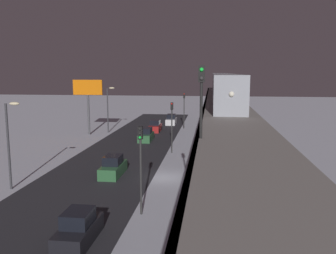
{
  "coord_description": "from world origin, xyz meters",
  "views": [
    {
      "loc": [
        -4.56,
        33.5,
        10.14
      ],
      "look_at": [
        1.31,
        -14.95,
        2.67
      ],
      "focal_mm": 38.57,
      "sensor_mm": 36.0,
      "label": 1
    }
  ],
  "objects_px": {
    "sedan_green_2": "(113,167)",
    "traffic_light_near": "(141,157)",
    "sedan_red": "(155,127)",
    "traffic_light_far": "(184,105)",
    "traffic_light_mid": "(172,120)",
    "sedan_green": "(146,135)",
    "subway_train": "(222,84)",
    "sedan_black": "(79,229)",
    "rail_signal": "(201,89)",
    "sedan_white": "(171,120)",
    "commercial_billboard": "(88,93)"
  },
  "relations": [
    {
      "from": "commercial_billboard",
      "to": "sedan_green",
      "type": "bearing_deg",
      "value": 157.99
    },
    {
      "from": "sedan_green",
      "to": "sedan_green_2",
      "type": "relative_size",
      "value": 0.93
    },
    {
      "from": "sedan_red",
      "to": "traffic_light_mid",
      "type": "bearing_deg",
      "value": -74.03
    },
    {
      "from": "sedan_green_2",
      "to": "traffic_light_near",
      "type": "distance_m",
      "value": 11.14
    },
    {
      "from": "rail_signal",
      "to": "sedan_white",
      "type": "xyz_separation_m",
      "value": [
        7.22,
        -49.79,
        -8.42
      ]
    },
    {
      "from": "sedan_black",
      "to": "traffic_light_far",
      "type": "distance_m",
      "value": 44.89
    },
    {
      "from": "sedan_green_2",
      "to": "subway_train",
      "type": "bearing_deg",
      "value": 64.61
    },
    {
      "from": "sedan_red",
      "to": "traffic_light_far",
      "type": "distance_m",
      "value": 6.82
    },
    {
      "from": "subway_train",
      "to": "sedan_white",
      "type": "distance_m",
      "value": 17.1
    },
    {
      "from": "sedan_green",
      "to": "commercial_billboard",
      "type": "relative_size",
      "value": 0.48
    },
    {
      "from": "rail_signal",
      "to": "traffic_light_mid",
      "type": "bearing_deg",
      "value": -80.01
    },
    {
      "from": "sedan_white",
      "to": "sedan_green",
      "type": "bearing_deg",
      "value": -95.84
    },
    {
      "from": "traffic_light_mid",
      "to": "sedan_black",
      "type": "bearing_deg",
      "value": 83.29
    },
    {
      "from": "sedan_black",
      "to": "traffic_light_mid",
      "type": "height_order",
      "value": "traffic_light_mid"
    },
    {
      "from": "traffic_light_near",
      "to": "traffic_light_far",
      "type": "bearing_deg",
      "value": -90.0
    },
    {
      "from": "traffic_light_near",
      "to": "commercial_billboard",
      "type": "height_order",
      "value": "commercial_billboard"
    },
    {
      "from": "sedan_green_2",
      "to": "traffic_light_mid",
      "type": "distance_m",
      "value": 11.99
    },
    {
      "from": "rail_signal",
      "to": "traffic_light_near",
      "type": "xyz_separation_m",
      "value": [
        4.32,
        -4.53,
        -5.02
      ]
    },
    {
      "from": "sedan_black",
      "to": "traffic_light_mid",
      "type": "distance_m",
      "value": 25.06
    },
    {
      "from": "subway_train",
      "to": "traffic_light_mid",
      "type": "xyz_separation_m",
      "value": [
        6.49,
        13.07,
        -4.07
      ]
    },
    {
      "from": "rail_signal",
      "to": "traffic_light_near",
      "type": "bearing_deg",
      "value": -46.32
    },
    {
      "from": "subway_train",
      "to": "traffic_light_near",
      "type": "xyz_separation_m",
      "value": [
        6.49,
        33.08,
        -4.07
      ]
    },
    {
      "from": "sedan_red",
      "to": "traffic_light_far",
      "type": "bearing_deg",
      "value": 37.32
    },
    {
      "from": "sedan_green",
      "to": "traffic_light_near",
      "type": "relative_size",
      "value": 0.67
    },
    {
      "from": "sedan_red",
      "to": "traffic_light_far",
      "type": "relative_size",
      "value": 0.7
    },
    {
      "from": "traffic_light_near",
      "to": "sedan_green",
      "type": "bearing_deg",
      "value": -80.36
    },
    {
      "from": "subway_train",
      "to": "commercial_billboard",
      "type": "distance_m",
      "value": 21.46
    },
    {
      "from": "subway_train",
      "to": "sedan_black",
      "type": "distance_m",
      "value": 39.6
    },
    {
      "from": "sedan_green_2",
      "to": "traffic_light_mid",
      "type": "relative_size",
      "value": 0.72
    },
    {
      "from": "sedan_red",
      "to": "sedan_black",
      "type": "relative_size",
      "value": 1.03
    },
    {
      "from": "sedan_white",
      "to": "traffic_light_mid",
      "type": "xyz_separation_m",
      "value": [
        -2.9,
        25.26,
        3.4
      ]
    },
    {
      "from": "traffic_light_near",
      "to": "subway_train",
      "type": "bearing_deg",
      "value": -101.09
    },
    {
      "from": "subway_train",
      "to": "sedan_white",
      "type": "height_order",
      "value": "subway_train"
    },
    {
      "from": "rail_signal",
      "to": "sedan_red",
      "type": "height_order",
      "value": "rail_signal"
    },
    {
      "from": "sedan_red",
      "to": "commercial_billboard",
      "type": "relative_size",
      "value": 0.5
    },
    {
      "from": "rail_signal",
      "to": "traffic_light_far",
      "type": "height_order",
      "value": "rail_signal"
    },
    {
      "from": "rail_signal",
      "to": "traffic_light_far",
      "type": "xyz_separation_m",
      "value": [
        4.32,
        -44.54,
        -5.02
      ]
    },
    {
      "from": "traffic_light_near",
      "to": "traffic_light_far",
      "type": "relative_size",
      "value": 1.0
    },
    {
      "from": "rail_signal",
      "to": "sedan_black",
      "type": "height_order",
      "value": "rail_signal"
    },
    {
      "from": "rail_signal",
      "to": "sedan_green_2",
      "type": "bearing_deg",
      "value": -57.27
    },
    {
      "from": "sedan_black",
      "to": "sedan_white",
      "type": "xyz_separation_m",
      "value": [
        0.0,
        -49.92,
        -0.0
      ]
    },
    {
      "from": "traffic_light_near",
      "to": "commercial_billboard",
      "type": "bearing_deg",
      "value": -64.9
    },
    {
      "from": "subway_train",
      "to": "sedan_white",
      "type": "bearing_deg",
      "value": -52.38
    },
    {
      "from": "sedan_green_2",
      "to": "traffic_light_near",
      "type": "height_order",
      "value": "traffic_light_near"
    },
    {
      "from": "commercial_billboard",
      "to": "traffic_light_far",
      "type": "bearing_deg",
      "value": -151.09
    },
    {
      "from": "sedan_red",
      "to": "sedan_green",
      "type": "relative_size",
      "value": 1.03
    },
    {
      "from": "sedan_green",
      "to": "traffic_light_far",
      "type": "xyz_separation_m",
      "value": [
        -4.7,
        -12.34,
        3.4
      ]
    },
    {
      "from": "sedan_black",
      "to": "traffic_light_mid",
      "type": "xyz_separation_m",
      "value": [
        -2.9,
        -24.66,
        3.4
      ]
    },
    {
      "from": "sedan_black",
      "to": "commercial_billboard",
      "type": "height_order",
      "value": "commercial_billboard"
    },
    {
      "from": "sedan_green",
      "to": "traffic_light_mid",
      "type": "distance_m",
      "value": 9.61
    }
  ]
}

